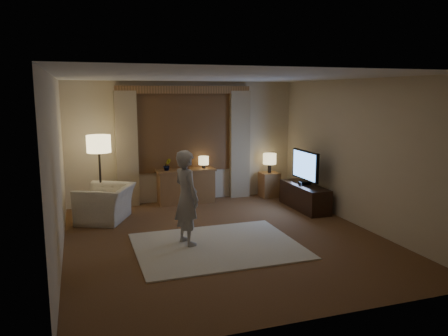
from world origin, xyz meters
name	(u,v)px	position (x,y,z in m)	size (l,w,h in m)	color
room	(215,154)	(0.00, 0.50, 1.33)	(5.04, 5.54, 2.64)	brown
rug	(217,246)	(-0.23, -0.32, 0.01)	(2.50, 2.00, 0.02)	beige
sideboard	(186,187)	(-0.04, 2.50, 0.35)	(1.20, 0.40, 0.70)	brown
picture_frame	(186,166)	(-0.04, 2.50, 0.80)	(0.16, 0.02, 0.20)	brown
plant	(167,165)	(-0.44, 2.50, 0.85)	(0.17, 0.13, 0.30)	#999999
table_lamp_sideboard	(204,161)	(0.36, 2.50, 0.90)	(0.22, 0.22, 0.30)	black
floor_lamp	(99,148)	(-1.83, 2.13, 1.31)	(0.45, 0.45, 1.56)	black
armchair	(106,203)	(-1.77, 1.68, 0.33)	(1.01, 0.88, 0.66)	beige
side_table	(269,185)	(1.90, 2.45, 0.28)	(0.40, 0.40, 0.56)	brown
table_lamp_side	(270,159)	(1.90, 2.45, 0.87)	(0.30, 0.30, 0.44)	black
tv_stand	(304,197)	(2.15, 1.26, 0.25)	(0.45, 1.40, 0.50)	black
tv	(305,166)	(2.15, 1.26, 0.89)	(0.24, 0.98, 0.70)	black
person	(187,198)	(-0.65, -0.08, 0.76)	(0.54, 0.35, 1.48)	#B7B1A9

